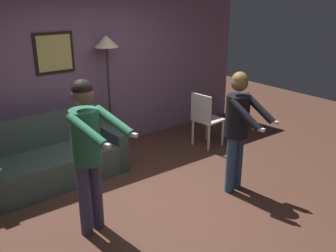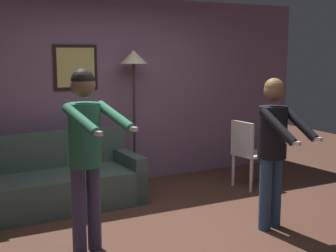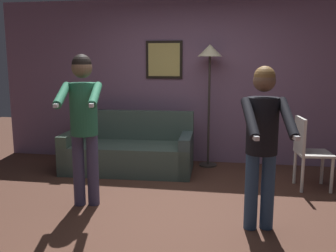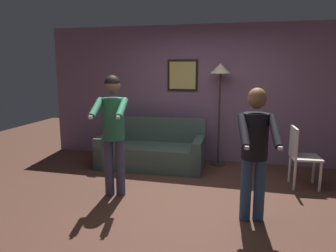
# 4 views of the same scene
# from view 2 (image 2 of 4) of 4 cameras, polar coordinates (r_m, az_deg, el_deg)

# --- Properties ---
(ground_plane) EXTENTS (12.00, 12.00, 0.00)m
(ground_plane) POSITION_cam_2_polar(r_m,az_deg,el_deg) (4.97, 1.36, -12.89)
(ground_plane) COLOR #513024
(back_wall_assembly) EXTENTS (6.40, 0.09, 2.60)m
(back_wall_assembly) POSITION_cam_2_polar(r_m,az_deg,el_deg) (6.58, -7.52, 4.13)
(back_wall_assembly) COLOR slate
(back_wall_assembly) RESTS_ON ground_plane
(couch) EXTENTS (1.93, 0.93, 0.87)m
(couch) POSITION_cam_2_polar(r_m,az_deg,el_deg) (5.84, -12.94, -6.90)
(couch) COLOR #42544B
(couch) RESTS_ON ground_plane
(torchiere_lamp) EXTENTS (0.37, 0.37, 1.88)m
(torchiere_lamp) POSITION_cam_2_polar(r_m,az_deg,el_deg) (6.42, -4.20, 6.76)
(torchiere_lamp) COLOR #332D28
(torchiere_lamp) RESTS_ON ground_plane
(person_standing_left) EXTENTS (0.53, 0.74, 1.71)m
(person_standing_left) POSITION_cam_2_polar(r_m,az_deg,el_deg) (4.29, -10.00, -2.05)
(person_standing_left) COLOR #434063
(person_standing_left) RESTS_ON ground_plane
(person_standing_right) EXTENTS (0.51, 0.65, 1.59)m
(person_standing_right) POSITION_cam_2_polar(r_m,az_deg,el_deg) (4.96, 12.74, -1.74)
(person_standing_right) COLOR #2E4B70
(person_standing_right) RESTS_ON ground_plane
(dining_chair_distant) EXTENTS (0.46, 0.46, 0.93)m
(dining_chair_distant) POSITION_cam_2_polar(r_m,az_deg,el_deg) (6.48, 9.68, -2.93)
(dining_chair_distant) COLOR silver
(dining_chair_distant) RESTS_ON ground_plane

